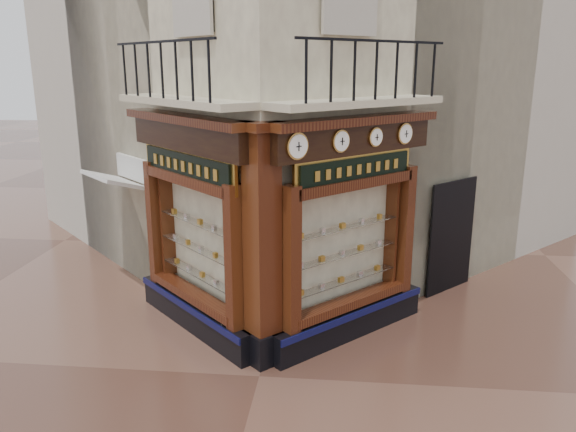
# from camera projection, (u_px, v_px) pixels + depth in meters

# --- Properties ---
(ground) EXTENTS (80.00, 80.00, 0.00)m
(ground) POSITION_uv_depth(u_px,v_px,m) (259.00, 376.00, 8.93)
(ground) COLOR #4F3024
(ground) RESTS_ON ground
(main_building) EXTENTS (11.31, 11.31, 12.00)m
(main_building) POSITION_uv_depth(u_px,v_px,m) (295.00, 12.00, 13.27)
(main_building) COLOR beige
(main_building) RESTS_ON ground
(neighbour_left) EXTENTS (11.31, 11.31, 11.00)m
(neighbour_left) POSITION_uv_depth(u_px,v_px,m) (216.00, 39.00, 16.02)
(neighbour_left) COLOR #BEB6A5
(neighbour_left) RESTS_ON ground
(neighbour_right) EXTENTS (11.31, 11.31, 11.00)m
(neighbour_right) POSITION_uv_depth(u_px,v_px,m) (391.00, 38.00, 15.54)
(neighbour_right) COLOR #BEB6A5
(neighbour_right) RESTS_ON ground
(shopfront_left) EXTENTS (2.86, 2.86, 3.98)m
(shopfront_left) POSITION_uv_depth(u_px,v_px,m) (193.00, 227.00, 10.05)
(shopfront_left) COLOR black
(shopfront_left) RESTS_ON ground
(shopfront_right) EXTENTS (2.86, 2.86, 3.98)m
(shopfront_right) POSITION_uv_depth(u_px,v_px,m) (351.00, 232.00, 9.78)
(shopfront_right) COLOR black
(shopfront_right) RESTS_ON ground
(corner_pilaster) EXTENTS (0.85, 0.85, 3.98)m
(corner_pilaster) POSITION_uv_depth(u_px,v_px,m) (262.00, 250.00, 8.90)
(corner_pilaster) COLOR black
(corner_pilaster) RESTS_ON ground
(balcony) EXTENTS (5.94, 2.97, 1.03)m
(balcony) POSITION_uv_depth(u_px,v_px,m) (269.00, 101.00, 9.25)
(balcony) COLOR beige
(balcony) RESTS_ON ground
(clock_a) EXTENTS (0.33, 0.33, 0.41)m
(clock_a) POSITION_uv_depth(u_px,v_px,m) (297.00, 146.00, 8.36)
(clock_a) COLOR #B9893D
(clock_a) RESTS_ON ground
(clock_b) EXTENTS (0.29, 0.29, 0.36)m
(clock_b) POSITION_uv_depth(u_px,v_px,m) (341.00, 141.00, 8.91)
(clock_b) COLOR #B9893D
(clock_b) RESTS_ON ground
(clock_c) EXTENTS (0.27, 0.27, 0.33)m
(clock_c) POSITION_uv_depth(u_px,v_px,m) (376.00, 137.00, 9.41)
(clock_c) COLOR #B9893D
(clock_c) RESTS_ON ground
(clock_d) EXTENTS (0.30, 0.30, 0.38)m
(clock_d) POSITION_uv_depth(u_px,v_px,m) (405.00, 134.00, 9.88)
(clock_d) COLOR #B9893D
(clock_d) RESTS_ON ground
(awning) EXTENTS (1.69, 1.69, 0.35)m
(awning) POSITION_uv_depth(u_px,v_px,m) (122.00, 286.00, 12.54)
(awning) COLOR silver
(awning) RESTS_ON ground
(signboard_left) EXTENTS (2.18, 2.18, 0.58)m
(signboard_left) POSITION_uv_depth(u_px,v_px,m) (186.00, 166.00, 9.71)
(signboard_left) COLOR gold
(signboard_left) RESTS_ON ground
(signboard_right) EXTENTS (1.97, 1.97, 0.53)m
(signboard_right) POSITION_uv_depth(u_px,v_px,m) (356.00, 169.00, 9.43)
(signboard_right) COLOR gold
(signboard_right) RESTS_ON ground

